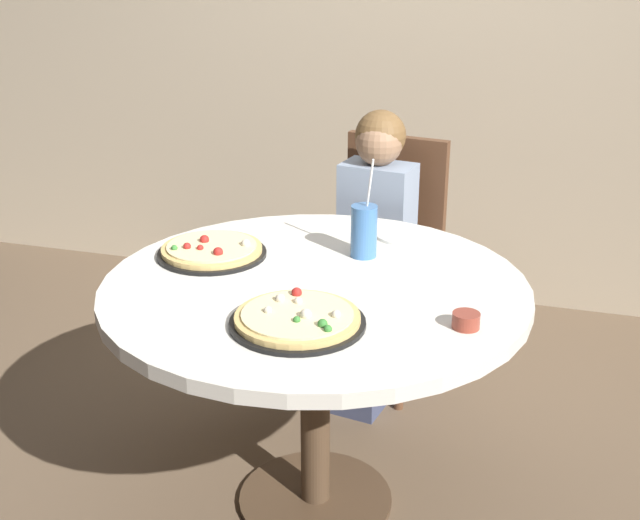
{
  "coord_description": "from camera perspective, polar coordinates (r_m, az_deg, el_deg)",
  "views": [
    {
      "loc": [
        0.63,
        -2.05,
        1.68
      ],
      "look_at": [
        0.0,
        0.05,
        0.8
      ],
      "focal_mm": 46.54,
      "sensor_mm": 36.0,
      "label": 1
    }
  ],
  "objects": [
    {
      "name": "plate_small",
      "position": [
        2.7,
        5.78,
        1.7
      ],
      "size": [
        0.18,
        0.18,
        0.01
      ],
      "primitive_type": "cylinder",
      "color": "white",
      "rests_on": "dining_table"
    },
    {
      "name": "diner_child",
      "position": [
        3.08,
        3.33,
        -1.03
      ],
      "size": [
        0.31,
        0.43,
        1.08
      ],
      "color": "#3F4766",
      "rests_on": "ground_plane"
    },
    {
      "name": "chair_wooden",
      "position": [
        3.22,
        4.56,
        0.86
      ],
      "size": [
        0.46,
        0.46,
        0.95
      ],
      "color": "brown",
      "rests_on": "ground_plane"
    },
    {
      "name": "soda_cup",
      "position": [
        2.5,
        3.04,
        2.02
      ],
      "size": [
        0.08,
        0.08,
        0.31
      ],
      "color": "#3F72B2",
      "rests_on": "dining_table"
    },
    {
      "name": "sauce_bowl",
      "position": [
        2.1,
        10.0,
        -4.11
      ],
      "size": [
        0.07,
        0.07,
        0.04
      ],
      "primitive_type": "cylinder",
      "color": "brown",
      "rests_on": "dining_table"
    },
    {
      "name": "pizza_veggie",
      "position": [
        2.09,
        -1.55,
        -4.08
      ],
      "size": [
        0.35,
        0.35,
        0.05
      ],
      "color": "black",
      "rests_on": "dining_table"
    },
    {
      "name": "dining_table",
      "position": [
        2.38,
        -0.35,
        -3.74
      ],
      "size": [
        1.21,
        1.21,
        0.75
      ],
      "color": "silver",
      "rests_on": "ground_plane"
    },
    {
      "name": "ground_plane",
      "position": [
        2.72,
        -0.31,
        -16.23
      ],
      "size": [
        8.0,
        8.0,
        0.0
      ],
      "primitive_type": "plane",
      "color": "brown"
    },
    {
      "name": "pizza_cheese",
      "position": [
        2.55,
        -7.45,
        0.65
      ],
      "size": [
        0.33,
        0.33,
        0.05
      ],
      "color": "black",
      "rests_on": "dining_table"
    }
  ]
}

